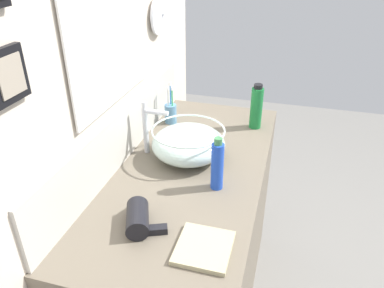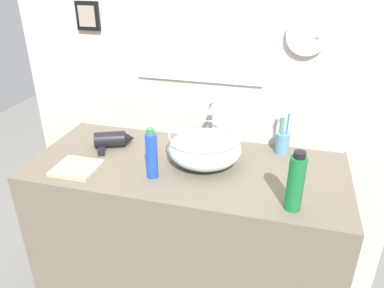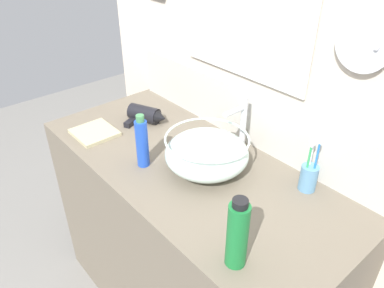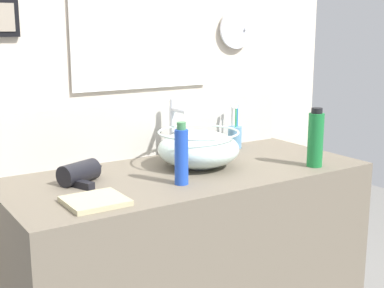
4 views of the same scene
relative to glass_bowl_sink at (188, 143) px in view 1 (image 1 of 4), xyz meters
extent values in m
cube|color=#6B6051|center=(-0.07, -0.03, -0.53)|extent=(1.35, 0.60, 0.91)
cube|color=beige|center=(-0.07, 0.30, 0.31)|extent=(1.88, 0.06, 2.59)
cube|color=beige|center=(-0.07, 0.26, 0.04)|extent=(1.32, 0.02, 0.22)
cube|color=white|center=(-0.09, 0.26, 0.45)|extent=(0.54, 0.01, 0.43)
cube|color=white|center=(-0.09, 0.26, 0.45)|extent=(0.60, 0.01, 0.49)
cylinder|color=silver|center=(0.36, 0.25, 0.44)|extent=(0.17, 0.01, 0.17)
cylinder|color=silver|center=(0.41, 0.26, 0.44)|extent=(0.01, 0.06, 0.01)
cube|color=black|center=(-0.63, 0.26, 0.48)|extent=(0.12, 0.02, 0.13)
cube|color=gray|center=(-0.63, 0.25, 0.48)|extent=(0.08, 0.01, 0.09)
ellipsoid|color=silver|center=(0.00, 0.00, 0.00)|extent=(0.31, 0.31, 0.14)
torus|color=silver|center=(0.00, 0.00, 0.06)|extent=(0.31, 0.31, 0.01)
torus|color=#B2B7BC|center=(0.00, 0.00, -0.07)|extent=(0.12, 0.12, 0.01)
cylinder|color=silver|center=(0.00, 0.19, 0.03)|extent=(0.02, 0.02, 0.21)
cylinder|color=silver|center=(0.00, 0.14, 0.13)|extent=(0.02, 0.11, 0.02)
cylinder|color=silver|center=(0.00, 0.19, 0.15)|extent=(0.02, 0.02, 0.03)
cylinder|color=black|center=(-0.46, 0.04, -0.04)|extent=(0.16, 0.12, 0.07)
cone|color=black|center=(-0.38, 0.07, -0.04)|extent=(0.07, 0.08, 0.06)
cube|color=black|center=(-0.48, -0.02, -0.06)|extent=(0.06, 0.09, 0.02)
cylinder|color=#598CB2|center=(0.32, 0.19, -0.02)|extent=(0.06, 0.06, 0.10)
cylinder|color=blue|center=(0.33, 0.19, 0.03)|extent=(0.01, 0.01, 0.19)
cube|color=white|center=(0.33, 0.19, 0.13)|extent=(0.01, 0.01, 0.02)
cylinder|color=white|center=(0.31, 0.19, 0.02)|extent=(0.01, 0.01, 0.17)
cube|color=white|center=(0.31, 0.19, 0.11)|extent=(0.01, 0.01, 0.02)
cylinder|color=green|center=(0.31, 0.17, 0.02)|extent=(0.01, 0.01, 0.17)
cube|color=white|center=(0.31, 0.17, 0.11)|extent=(0.01, 0.01, 0.02)
cylinder|color=#197233|center=(0.38, -0.24, 0.03)|extent=(0.06, 0.06, 0.21)
cylinder|color=black|center=(0.38, -0.24, 0.14)|extent=(0.04, 0.04, 0.02)
cylinder|color=blue|center=(-0.18, -0.16, 0.02)|extent=(0.05, 0.05, 0.19)
cylinder|color=#3F7F4C|center=(-0.18, -0.16, 0.13)|extent=(0.03, 0.03, 0.03)
cube|color=tan|center=(-0.51, -0.20, -0.06)|extent=(0.18, 0.17, 0.02)
camera|label=1|loc=(-1.33, -0.39, 0.77)|focal=35.00mm
camera|label=2|loc=(0.32, -1.38, 0.73)|focal=35.00mm
camera|label=3|loc=(0.83, -0.79, 0.77)|focal=35.00mm
camera|label=4|loc=(-1.10, -1.65, 0.45)|focal=50.00mm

